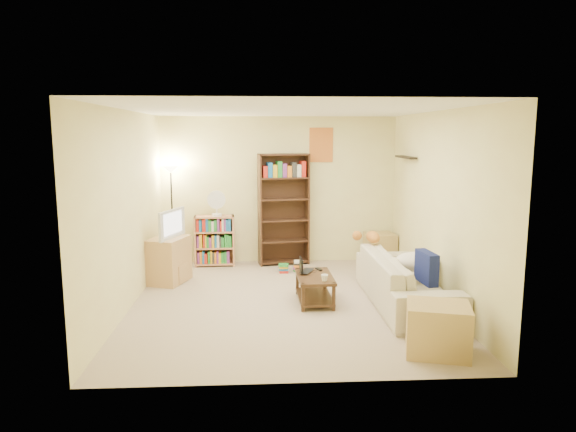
{
  "coord_description": "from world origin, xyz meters",
  "views": [
    {
      "loc": [
        -0.34,
        -6.52,
        2.19
      ],
      "look_at": [
        0.07,
        0.66,
        1.05
      ],
      "focal_mm": 32.0,
      "sensor_mm": 36.0,
      "label": 1
    }
  ],
  "objects_px": {
    "mug": "(324,278)",
    "sofa": "(405,280)",
    "laptop": "(310,272)",
    "desk_fan": "(216,202)",
    "end_cabinet": "(438,329)",
    "tabby_cat": "(370,237)",
    "tall_bookshelf": "(284,206)",
    "side_table": "(380,249)",
    "coffee_table": "(315,286)",
    "television": "(167,224)",
    "tv_stand": "(169,260)",
    "short_bookshelf": "(215,241)",
    "floor_lamp": "(171,186)"
  },
  "relations": [
    {
      "from": "coffee_table",
      "to": "tall_bookshelf",
      "type": "height_order",
      "value": "tall_bookshelf"
    },
    {
      "from": "desk_fan",
      "to": "side_table",
      "type": "relative_size",
      "value": 0.82
    },
    {
      "from": "mug",
      "to": "end_cabinet",
      "type": "relative_size",
      "value": 0.18
    },
    {
      "from": "laptop",
      "to": "tv_stand",
      "type": "height_order",
      "value": "tv_stand"
    },
    {
      "from": "mug",
      "to": "side_table",
      "type": "height_order",
      "value": "side_table"
    },
    {
      "from": "tabby_cat",
      "to": "desk_fan",
      "type": "bearing_deg",
      "value": 150.96
    },
    {
      "from": "sofa",
      "to": "tabby_cat",
      "type": "bearing_deg",
      "value": 18.61
    },
    {
      "from": "tabby_cat",
      "to": "coffee_table",
      "type": "bearing_deg",
      "value": -141.49
    },
    {
      "from": "tv_stand",
      "to": "side_table",
      "type": "height_order",
      "value": "tv_stand"
    },
    {
      "from": "tabby_cat",
      "to": "tall_bookshelf",
      "type": "height_order",
      "value": "tall_bookshelf"
    },
    {
      "from": "floor_lamp",
      "to": "side_table",
      "type": "relative_size",
      "value": 3.21
    },
    {
      "from": "tabby_cat",
      "to": "desk_fan",
      "type": "relative_size",
      "value": 1.17
    },
    {
      "from": "tall_bookshelf",
      "to": "sofa",
      "type": "bearing_deg",
      "value": -65.46
    },
    {
      "from": "laptop",
      "to": "tabby_cat",
      "type": "bearing_deg",
      "value": -35.73
    },
    {
      "from": "laptop",
      "to": "desk_fan",
      "type": "distance_m",
      "value": 2.41
    },
    {
      "from": "end_cabinet",
      "to": "coffee_table",
      "type": "bearing_deg",
      "value": 122.55
    },
    {
      "from": "laptop",
      "to": "tv_stand",
      "type": "relative_size",
      "value": 0.54
    },
    {
      "from": "coffee_table",
      "to": "television",
      "type": "bearing_deg",
      "value": 151.94
    },
    {
      "from": "coffee_table",
      "to": "tv_stand",
      "type": "relative_size",
      "value": 1.22
    },
    {
      "from": "side_table",
      "to": "desk_fan",
      "type": "bearing_deg",
      "value": -179.87
    },
    {
      "from": "mug",
      "to": "television",
      "type": "xyz_separation_m",
      "value": [
        -2.17,
        1.33,
        0.49
      ]
    },
    {
      "from": "tabby_cat",
      "to": "short_bookshelf",
      "type": "relative_size",
      "value": 0.59
    },
    {
      "from": "desk_fan",
      "to": "floor_lamp",
      "type": "relative_size",
      "value": 0.25
    },
    {
      "from": "television",
      "to": "desk_fan",
      "type": "distance_m",
      "value": 1.15
    },
    {
      "from": "desk_fan",
      "to": "laptop",
      "type": "bearing_deg",
      "value": -53.26
    },
    {
      "from": "mug",
      "to": "laptop",
      "type": "bearing_deg",
      "value": 109.45
    },
    {
      "from": "tabby_cat",
      "to": "tall_bookshelf",
      "type": "distance_m",
      "value": 1.83
    },
    {
      "from": "tv_stand",
      "to": "floor_lamp",
      "type": "distance_m",
      "value": 1.44
    },
    {
      "from": "coffee_table",
      "to": "short_bookshelf",
      "type": "distance_m",
      "value": 2.51
    },
    {
      "from": "tv_stand",
      "to": "floor_lamp",
      "type": "height_order",
      "value": "floor_lamp"
    },
    {
      "from": "tall_bookshelf",
      "to": "laptop",
      "type": "bearing_deg",
      "value": -91.56
    },
    {
      "from": "desk_fan",
      "to": "end_cabinet",
      "type": "height_order",
      "value": "desk_fan"
    },
    {
      "from": "mug",
      "to": "sofa",
      "type": "bearing_deg",
      "value": 6.72
    },
    {
      "from": "television",
      "to": "side_table",
      "type": "bearing_deg",
      "value": -56.23
    },
    {
      "from": "desk_fan",
      "to": "end_cabinet",
      "type": "xyz_separation_m",
      "value": [
        2.5,
        -3.65,
        -0.83
      ]
    },
    {
      "from": "tv_stand",
      "to": "floor_lamp",
      "type": "xyz_separation_m",
      "value": [
        -0.1,
        1.02,
        1.01
      ]
    },
    {
      "from": "desk_fan",
      "to": "floor_lamp",
      "type": "xyz_separation_m",
      "value": [
        -0.75,
        0.09,
        0.27
      ]
    },
    {
      "from": "sofa",
      "to": "mug",
      "type": "bearing_deg",
      "value": 96.34
    },
    {
      "from": "end_cabinet",
      "to": "side_table",
      "type": "bearing_deg",
      "value": 85.73
    },
    {
      "from": "short_bookshelf",
      "to": "television",
      "type": "bearing_deg",
      "value": -123.63
    },
    {
      "from": "laptop",
      "to": "mug",
      "type": "bearing_deg",
      "value": -137.58
    },
    {
      "from": "floor_lamp",
      "to": "side_table",
      "type": "distance_m",
      "value": 3.68
    },
    {
      "from": "end_cabinet",
      "to": "desk_fan",
      "type": "bearing_deg",
      "value": 124.35
    },
    {
      "from": "tabby_cat",
      "to": "floor_lamp",
      "type": "distance_m",
      "value": 3.41
    },
    {
      "from": "laptop",
      "to": "coffee_table",
      "type": "bearing_deg",
      "value": -136.27
    },
    {
      "from": "tabby_cat",
      "to": "short_bookshelf",
      "type": "xyz_separation_m",
      "value": [
        -2.36,
        1.33,
        -0.31
      ]
    },
    {
      "from": "tabby_cat",
      "to": "floor_lamp",
      "type": "bearing_deg",
      "value": 155.81
    },
    {
      "from": "laptop",
      "to": "mug",
      "type": "height_order",
      "value": "mug"
    },
    {
      "from": "television",
      "to": "tall_bookshelf",
      "type": "height_order",
      "value": "tall_bookshelf"
    },
    {
      "from": "tabby_cat",
      "to": "side_table",
      "type": "distance_m",
      "value": 1.45
    }
  ]
}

